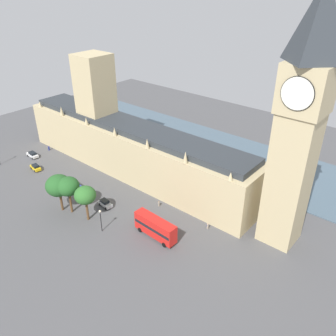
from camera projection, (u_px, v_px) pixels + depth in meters
ground_plane at (129, 173)px, 100.80m from camera, size 147.96×147.96×0.00m
river_thames at (189, 141)px, 119.97m from camera, size 28.50×133.16×0.25m
parliament_building at (127, 143)px, 99.16m from camera, size 13.00×77.96×31.49m
clock_tower at (300, 123)px, 63.45m from camera, size 8.34×8.34×51.58m
car_white_near_tower at (32, 155)px, 109.38m from camera, size 2.07×4.58×1.74m
car_yellow_cab_leading at (36, 167)px, 102.21m from camera, size 2.23×4.23×1.74m
car_blue_kerbside at (74, 185)px, 93.73m from camera, size 2.13×4.56×1.74m
car_silver_trailing at (105, 203)px, 86.19m from camera, size 2.13×4.17×1.74m
double_decker_bus_midblock at (155, 227)px, 75.33m from camera, size 2.96×10.59×4.75m
pedestrian_under_trees at (159, 204)px, 86.30m from camera, size 0.55×0.45×1.52m
pedestrian_opposite_hall at (49, 148)px, 113.76m from camera, size 0.62×0.52×1.67m
pedestrian_far_end at (208, 226)px, 78.59m from camera, size 0.50×0.60×1.57m
plane_tree_corner at (59, 186)px, 81.94m from camera, size 6.06×6.06×9.55m
plane_tree_by_river_gate at (85, 195)px, 78.72m from camera, size 4.94×4.94×8.88m
plane_tree_slot_10 at (68, 187)px, 81.08m from camera, size 5.31×5.31×9.50m
street_lamp_slot_11 at (100, 216)px, 76.32m from camera, size 0.56×0.56×5.67m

